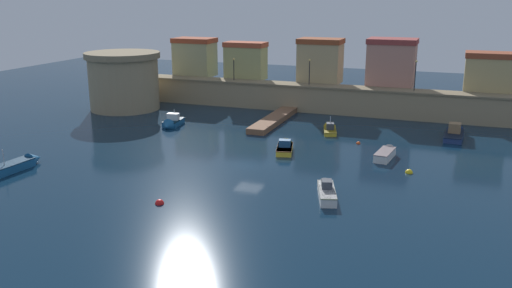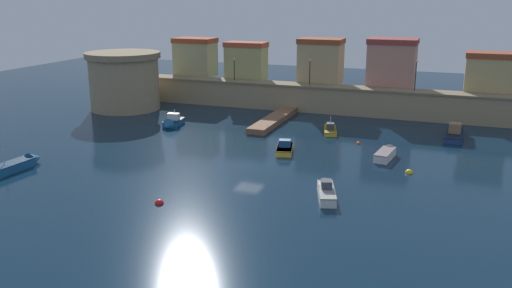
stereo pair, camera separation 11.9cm
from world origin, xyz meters
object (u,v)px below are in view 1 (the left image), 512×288
at_px(quay_lamp_0, 234,65).
at_px(fortress_tower, 124,81).
at_px(moored_boat_4, 15,165).
at_px(moored_boat_1, 455,132).
at_px(moored_boat_6, 172,123).
at_px(moored_boat_0, 330,128).
at_px(mooring_buoy_0, 358,144).
at_px(mooring_buoy_1, 160,204).
at_px(moored_boat_2, 386,153).
at_px(mooring_buoy_2, 409,173).
at_px(moored_boat_5, 326,190).
at_px(quay_lamp_1, 309,68).
at_px(quay_lamp_2, 416,71).
at_px(moored_boat_7, 285,146).

bearing_deg(quay_lamp_0, fortress_tower, -149.92).
relative_size(quay_lamp_0, moored_boat_4, 0.46).
xyz_separation_m(moored_boat_1, moored_boat_6, (-32.34, -7.01, 0.01)).
relative_size(moored_boat_0, moored_boat_4, 0.76).
height_order(mooring_buoy_0, mooring_buoy_1, mooring_buoy_1).
xyz_separation_m(quay_lamp_0, moored_boat_4, (-7.36, -34.66, -5.36)).
height_order(quay_lamp_0, mooring_buoy_0, quay_lamp_0).
height_order(moored_boat_2, moored_boat_4, moored_boat_4).
relative_size(moored_boat_6, mooring_buoy_0, 9.36).
relative_size(moored_boat_4, moored_boat_6, 1.56).
xyz_separation_m(moored_boat_0, mooring_buoy_2, (10.20, -12.78, -0.33)).
height_order(fortress_tower, moored_boat_5, fortress_tower).
bearing_deg(mooring_buoy_0, moored_boat_6, -179.92).
bearing_deg(moored_boat_6, moored_boat_0, 96.02).
bearing_deg(mooring_buoy_2, quay_lamp_1, 123.98).
bearing_deg(moored_boat_4, moored_boat_1, -50.66).
xyz_separation_m(moored_boat_6, mooring_buoy_2, (28.73, -8.30, -0.46)).
xyz_separation_m(moored_boat_2, mooring_buoy_1, (-14.76, -18.60, -0.44)).
distance_m(moored_boat_0, mooring_buoy_2, 16.35).
bearing_deg(moored_boat_6, quay_lamp_2, 111.03).
relative_size(fortress_tower, moored_boat_1, 1.55).
distance_m(moored_boat_7, mooring_buoy_2, 13.10).
bearing_deg(moored_boat_0, quay_lamp_0, 43.25).
bearing_deg(moored_boat_2, moored_boat_4, 123.48).
bearing_deg(moored_boat_4, fortress_tower, 16.10).
distance_m(moored_boat_1, moored_boat_2, 12.70).
height_order(moored_boat_4, mooring_buoy_0, moored_boat_4).
bearing_deg(quay_lamp_0, moored_boat_0, -32.02).
bearing_deg(quay_lamp_2, fortress_tower, -168.61).
bearing_deg(mooring_buoy_0, mooring_buoy_1, -116.42).
bearing_deg(moored_boat_7, mooring_buoy_2, -117.84).
xyz_separation_m(quay_lamp_2, mooring_buoy_1, (-15.63, -37.42, -6.19)).
height_order(moored_boat_1, moored_boat_5, moored_boat_1).
bearing_deg(quay_lamp_1, fortress_tower, -162.47).
relative_size(moored_boat_2, mooring_buoy_1, 6.93).
height_order(fortress_tower, quay_lamp_1, fortress_tower).
relative_size(quay_lamp_0, mooring_buoy_1, 4.50).
height_order(moored_boat_7, mooring_buoy_0, moored_boat_7).
bearing_deg(moored_boat_5, quay_lamp_0, 16.56).
bearing_deg(mooring_buoy_0, moored_boat_2, -49.75).
xyz_separation_m(quay_lamp_0, mooring_buoy_1, (9.27, -37.42, -5.78)).
xyz_separation_m(fortress_tower, moored_boat_0, (29.69, -2.56, -3.68)).
xyz_separation_m(moored_boat_0, moored_boat_4, (-23.76, -24.40, 0.09)).
xyz_separation_m(fortress_tower, moored_boat_2, (37.32, -11.12, -3.57)).
distance_m(quay_lamp_0, mooring_buoy_2, 35.66).
distance_m(fortress_tower, quay_lamp_0, 15.46).
height_order(moored_boat_0, mooring_buoy_0, moored_boat_0).
distance_m(quay_lamp_0, mooring_buoy_1, 38.98).
distance_m(moored_boat_1, mooring_buoy_0, 11.92).
bearing_deg(moored_boat_5, moored_boat_7, 14.41).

